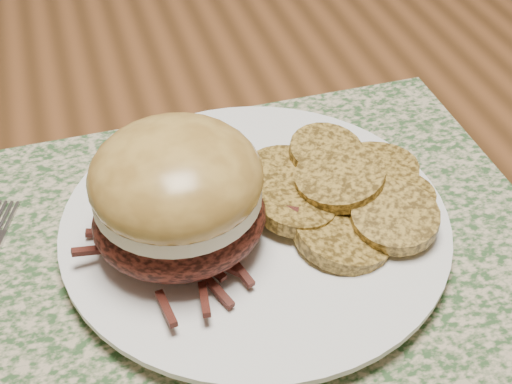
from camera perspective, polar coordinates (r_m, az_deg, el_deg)
dining_table at (r=0.80m, az=11.12°, el=6.58°), size 1.50×0.90×0.75m
placemat at (r=0.51m, az=-1.58°, el=-4.65°), size 0.45×0.33×0.00m
dinner_plate at (r=0.51m, az=-0.07°, el=-2.73°), size 0.26×0.26×0.02m
pork_sandwich at (r=0.46m, az=-6.30°, el=-0.20°), size 0.13×0.13×0.09m
roasted_potatoes at (r=0.52m, az=7.05°, el=0.05°), size 0.15×0.16×0.04m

